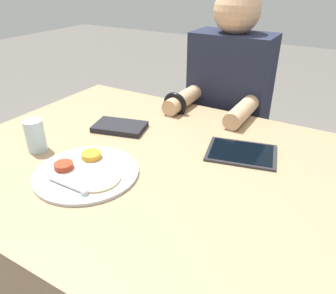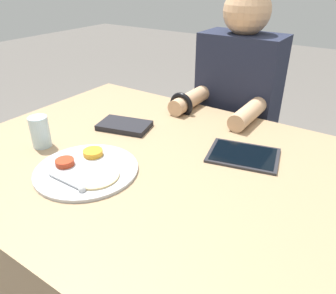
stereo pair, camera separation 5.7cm
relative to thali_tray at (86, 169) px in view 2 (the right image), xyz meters
name	(u,v)px [view 2 (the right image)]	position (x,y,z in m)	size (l,w,h in m)	color
dining_table	(147,239)	(0.08, 0.18, -0.38)	(1.27, 1.01, 0.75)	#9E7F5B
thali_tray	(86,169)	(0.00, 0.00, 0.00)	(0.31, 0.31, 0.03)	#B7BABF
red_notebook	(124,126)	(-0.11, 0.30, 0.00)	(0.22, 0.17, 0.02)	silver
tablet_device	(243,155)	(0.36, 0.35, 0.00)	(0.26, 0.21, 0.01)	#28282D
person_diner	(234,130)	(0.13, 0.84, -0.17)	(0.37, 0.45, 1.24)	black
drinking_glass	(40,132)	(-0.25, 0.03, 0.05)	(0.06, 0.06, 0.11)	silver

